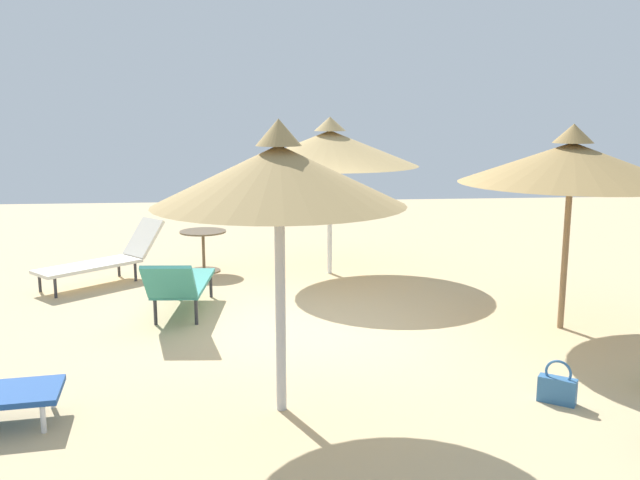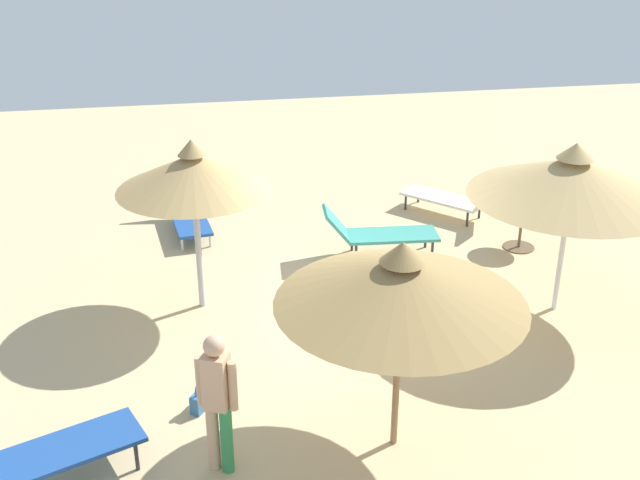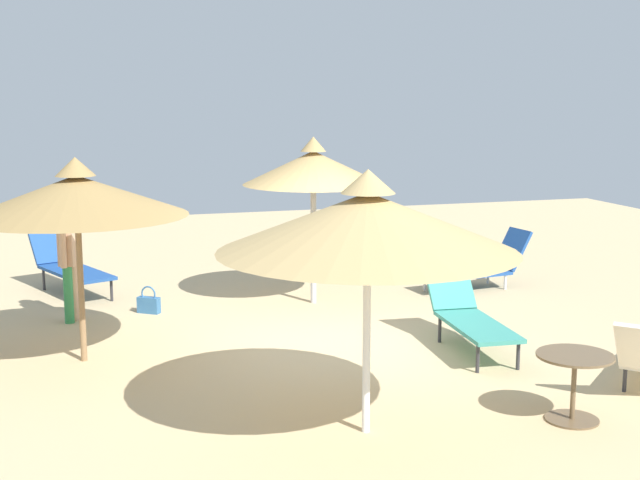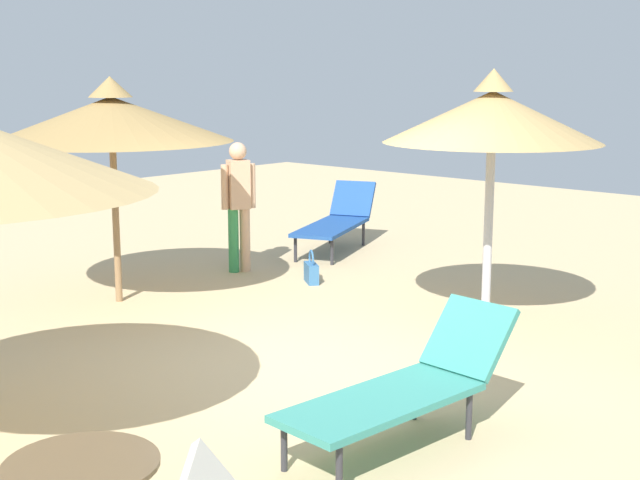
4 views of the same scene
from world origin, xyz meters
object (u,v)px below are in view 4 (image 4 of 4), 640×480
at_px(parasol_umbrella_near_right, 492,117).
at_px(lounge_chair_near_left, 337,220).
at_px(lounge_chair_far_left, 406,384).
at_px(handbag, 311,271).
at_px(parasol_umbrella_center, 111,119).
at_px(person_standing_far_right, 239,199).

bearing_deg(parasol_umbrella_near_right, lounge_chair_near_left, -26.61).
height_order(lounge_chair_far_left, handbag, lounge_chair_far_left).
height_order(parasol_umbrella_center, person_standing_far_right, parasol_umbrella_center).
bearing_deg(person_standing_far_right, parasol_umbrella_center, 92.97).
xyz_separation_m(lounge_chair_far_left, handbag, (3.63, -2.99, -0.29)).
height_order(parasol_umbrella_near_right, lounge_chair_near_left, parasol_umbrella_near_right).
bearing_deg(parasol_umbrella_near_right, lounge_chair_far_left, 111.96).
height_order(lounge_chair_near_left, person_standing_far_right, person_standing_far_right).
distance_m(lounge_chair_far_left, person_standing_far_right, 5.51).
distance_m(lounge_chair_far_left, handbag, 4.71).
bearing_deg(person_standing_far_right, handbag, -171.39).
bearing_deg(person_standing_far_right, lounge_chair_near_left, -90.68).
bearing_deg(lounge_chair_near_left, parasol_umbrella_center, 91.18).
bearing_deg(lounge_chair_near_left, handbag, 122.39).
bearing_deg(parasol_umbrella_center, person_standing_far_right, -87.03).
bearing_deg(lounge_chair_far_left, handbag, -39.45).
xyz_separation_m(lounge_chair_far_left, lounge_chair_near_left, (4.68, -4.65, 0.00)).
relative_size(parasol_umbrella_near_right, handbag, 6.26).
distance_m(parasol_umbrella_near_right, person_standing_far_right, 3.72).
height_order(parasol_umbrella_near_right, lounge_chair_far_left, parasol_umbrella_near_right).
xyz_separation_m(parasol_umbrella_center, lounge_chair_far_left, (-4.61, 0.93, -1.57)).
xyz_separation_m(lounge_chair_near_left, handbag, (-1.06, 1.66, -0.29)).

